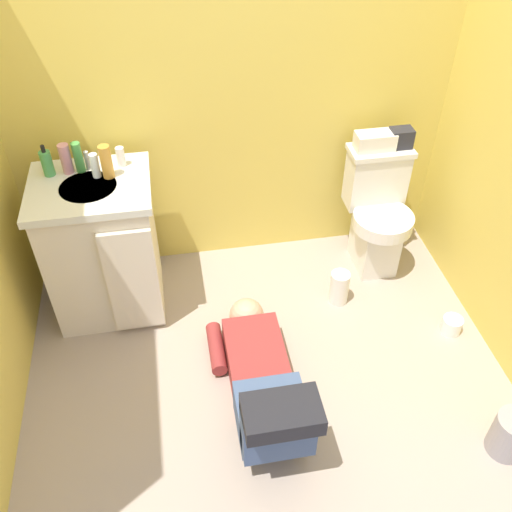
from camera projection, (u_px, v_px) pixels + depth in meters
The scene contains 17 objects.
ground_plane at pixel (265, 367), 2.94m from camera, with size 2.93×2.92×0.04m, color #A19082.
wall_back at pixel (231, 66), 2.86m from camera, with size 2.59×0.08×2.40m, color #E0C452.
toilet at pixel (377, 213), 3.30m from camera, with size 0.36×0.46×0.75m.
vanity_cabinet at pixel (104, 247), 2.99m from camera, with size 0.60×0.53×0.82m.
faucet at pixel (87, 160), 2.80m from camera, with size 0.02×0.02×0.10m, color silver.
person_plumber at pixel (263, 383), 2.62m from camera, with size 0.39×1.06×0.52m.
tissue_box at pixel (375, 141), 3.08m from camera, with size 0.22×0.11×0.10m, color silver.
toiletry_bag at pixel (401, 138), 3.10m from camera, with size 0.12×0.09×0.11m, color #26262D.
soap_dispenser at pixel (47, 163), 2.75m from camera, with size 0.06×0.06×0.17m.
bottle_pink at pixel (66, 159), 2.76m from camera, with size 0.05×0.05×0.16m, color pink.
bottle_green at pixel (78, 157), 2.76m from camera, with size 0.05×0.05×0.16m, color #459A47.
bottle_clear at pixel (95, 165), 2.74m from camera, with size 0.04×0.04×0.13m, color silver.
bottle_amber at pixel (106, 162), 2.72m from camera, with size 0.06×0.06×0.17m, color #C68A33.
bottle_white at pixel (121, 157), 2.82m from camera, with size 0.04×0.04×0.10m, color white.
trash_can at pixel (510, 435), 2.49m from camera, with size 0.17×0.17×0.23m, color gray.
paper_towel_roll at pixel (339, 288), 3.20m from camera, with size 0.11×0.11×0.21m, color white.
toilet_paper_roll at pixel (452, 325), 3.06m from camera, with size 0.11×0.11×0.10m, color white.
Camera 1 is at (-0.36, -1.78, 2.36)m, focal length 39.12 mm.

